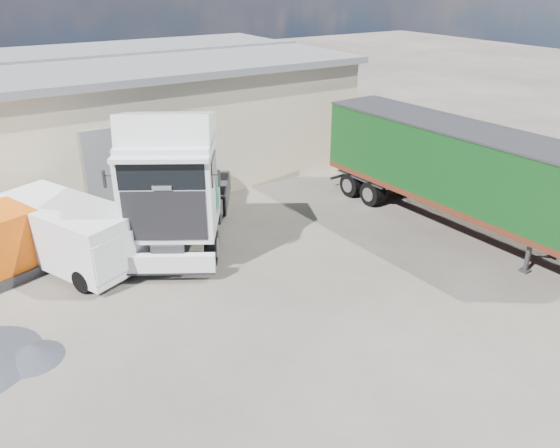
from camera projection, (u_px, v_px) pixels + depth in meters
ground at (329, 315)px, 15.51m from camera, size 120.00×120.00×0.00m
warehouse at (0, 128)px, 23.76m from camera, size 30.60×12.60×5.42m
brick_boundary_wall at (452, 153)px, 25.14m from camera, size 0.35×26.00×2.50m
tractor_unit at (176, 189)px, 18.52m from camera, size 6.31×7.89×5.12m
box_trailer at (457, 167)px, 20.00m from camera, size 3.12×11.79×3.88m
panel_van at (72, 235)px, 17.67m from camera, size 4.07×5.62×2.13m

